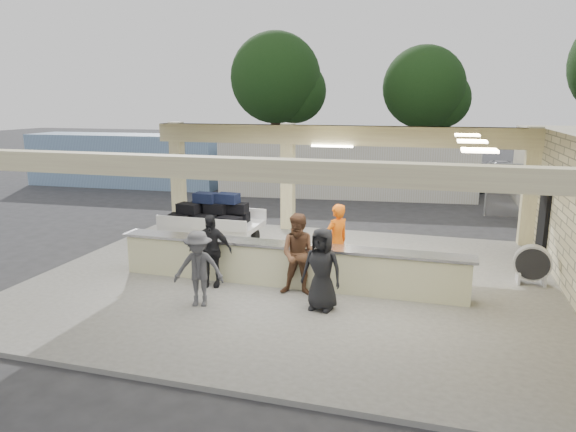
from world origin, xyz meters
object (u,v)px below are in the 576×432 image
(drum_fan, at_px, (532,263))
(baggage_handler, at_px, (337,241))
(container_white, at_px, (345,169))
(car_dark, at_px, (508,178))
(passenger_c, at_px, (199,269))
(luggage_cart, at_px, (212,218))
(passenger_b, at_px, (211,250))
(container_blue, at_px, (126,160))
(baggage_counter, at_px, (287,264))
(passenger_d, at_px, (322,269))
(passenger_a, at_px, (300,255))

(drum_fan, xyz_separation_m, baggage_handler, (-4.42, -0.86, 0.41))
(baggage_handler, relative_size, container_white, 0.16)
(drum_fan, bearing_deg, car_dark, 92.46)
(drum_fan, xyz_separation_m, passenger_c, (-6.81, -3.33, 0.30))
(container_white, bearing_deg, car_dark, 14.90)
(luggage_cart, height_order, passenger_c, passenger_c)
(drum_fan, distance_m, passenger_b, 7.41)
(drum_fan, xyz_separation_m, container_blue, (-17.57, 10.47, 0.71))
(baggage_counter, distance_m, container_blue, 17.18)
(container_white, bearing_deg, passenger_d, -87.93)
(passenger_b, bearing_deg, baggage_counter, 6.95)
(passenger_d, bearing_deg, baggage_counter, 141.63)
(passenger_b, height_order, passenger_c, passenger_b)
(baggage_handler, bearing_deg, drum_fan, 139.20)
(passenger_d, height_order, container_white, container_white)
(drum_fan, xyz_separation_m, passenger_a, (-4.98, -2.16, 0.41))
(car_dark, bearing_deg, luggage_cart, 152.32)
(passenger_d, distance_m, car_dark, 17.04)
(car_dark, bearing_deg, drum_fan, -175.07)
(baggage_counter, bearing_deg, luggage_cart, 140.09)
(passenger_d, bearing_deg, passenger_a, 142.75)
(baggage_counter, distance_m, passenger_c, 2.20)
(container_white, height_order, container_blue, container_blue)
(luggage_cart, relative_size, passenger_c, 1.70)
(passenger_a, bearing_deg, drum_fan, 17.44)
(drum_fan, bearing_deg, passenger_d, -140.35)
(luggage_cart, xyz_separation_m, passenger_a, (3.42, -2.99, 0.06))
(baggage_counter, distance_m, luggage_cart, 3.90)
(container_blue, bearing_deg, passenger_a, -47.58)
(car_dark, bearing_deg, passenger_c, 164.14)
(luggage_cart, relative_size, container_white, 0.24)
(luggage_cart, bearing_deg, passenger_a, -40.93)
(passenger_c, bearing_deg, passenger_a, 18.70)
(baggage_handler, relative_size, passenger_a, 1.00)
(baggage_counter, xyz_separation_m, container_blue, (-12.15, 12.13, 0.72))
(passenger_b, xyz_separation_m, passenger_c, (0.26, -1.15, -0.04))
(passenger_a, distance_m, container_blue, 17.83)
(baggage_counter, xyz_separation_m, luggage_cart, (-2.98, 2.49, 0.36))
(passenger_a, xyz_separation_m, car_dark, (5.98, 15.53, -0.28))
(container_white, distance_m, container_blue, 11.32)
(passenger_b, bearing_deg, drum_fan, 6.37)
(baggage_counter, relative_size, passenger_a, 4.54)
(baggage_handler, relative_size, passenger_c, 1.14)
(baggage_counter, height_order, passenger_a, passenger_a)
(car_dark, height_order, container_blue, container_blue)
(baggage_handler, height_order, car_dark, baggage_handler)
(baggage_counter, distance_m, passenger_d, 1.62)
(baggage_handler, distance_m, passenger_a, 1.41)
(passenger_c, relative_size, container_white, 0.14)
(car_dark, distance_m, container_blue, 18.80)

